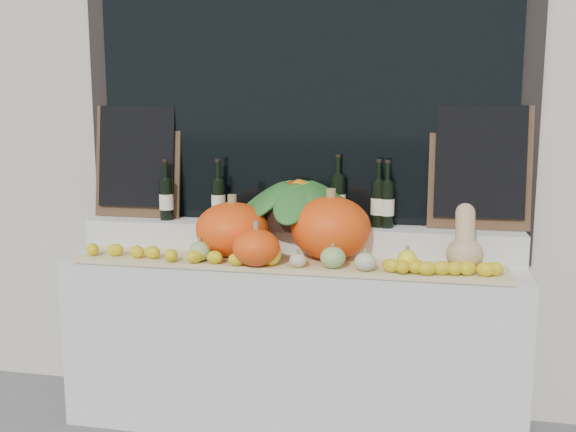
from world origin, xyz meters
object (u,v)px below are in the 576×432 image
(butternut_squash, at_px, (465,244))
(produce_bowl, at_px, (299,202))
(pumpkin_left, at_px, (233,229))
(pumpkin_right, at_px, (331,228))
(wine_bottle_tall, at_px, (338,199))

(butternut_squash, bearing_deg, produce_bowl, 162.89)
(pumpkin_left, relative_size, pumpkin_right, 0.94)
(pumpkin_left, bearing_deg, produce_bowl, 33.89)
(butternut_squash, height_order, produce_bowl, produce_bowl)
(pumpkin_left, distance_m, pumpkin_right, 0.50)
(pumpkin_left, distance_m, butternut_squash, 1.13)
(pumpkin_right, xyz_separation_m, produce_bowl, (-0.19, 0.17, 0.10))
(pumpkin_left, height_order, wine_bottle_tall, wine_bottle_tall)
(pumpkin_right, distance_m, wine_bottle_tall, 0.26)
(pumpkin_right, height_order, butternut_squash, pumpkin_right)
(wine_bottle_tall, bearing_deg, butternut_squash, -26.90)
(produce_bowl, height_order, wine_bottle_tall, wine_bottle_tall)
(pumpkin_left, bearing_deg, wine_bottle_tall, 28.44)
(pumpkin_left, bearing_deg, butternut_squash, -2.65)
(produce_bowl, bearing_deg, butternut_squash, -17.11)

